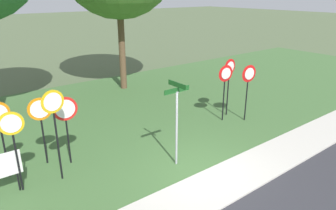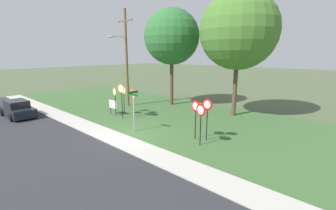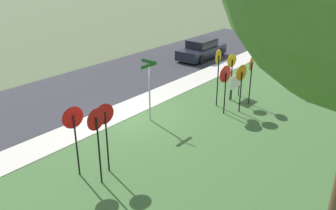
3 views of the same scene
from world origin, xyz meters
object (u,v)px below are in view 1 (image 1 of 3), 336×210
Objects in this scene: street_name_post at (177,117)px; stop_sign_near_left at (54,117)px; stop_sign_far_center at (0,124)px; yield_sign_near_left at (249,80)px; stop_sign_far_right at (13,135)px; notice_board at (0,169)px; stop_sign_near_right at (41,117)px; yield_sign_far_left at (225,80)px; yield_sign_near_right at (230,74)px; stop_sign_far_left at (66,116)px.

stop_sign_near_left is at bearing 156.51° from street_name_post.
yield_sign_near_left is at bearing -20.26° from stop_sign_far_center.
notice_board is (-0.45, 0.06, -0.88)m from stop_sign_far_right.
stop_sign_far_center is 1.33m from notice_board.
stop_sign_near_right is (-0.06, 1.20, -0.37)m from stop_sign_near_left.
stop_sign_far_right is 1.00m from notice_board.
notice_board is at bearing 164.33° from stop_sign_near_left.
yield_sign_far_left is at bearing 21.91° from street_name_post.
stop_sign_far_right is 0.93× the size of yield_sign_near_right.
yield_sign_near_right is at bearing 6.57° from stop_sign_far_left.
yield_sign_near_left is at bearing -0.37° from stop_sign_far_left.
stop_sign_far_left is (0.62, -0.46, 0.02)m from stop_sign_near_right.
stop_sign_near_right is 0.92× the size of yield_sign_far_left.
street_name_post reaches higher than stop_sign_far_center.
yield_sign_near_right is at bearing 2.42° from notice_board.
yield_sign_near_right is (9.03, -0.60, 0.19)m from stop_sign_far_center.
yield_sign_near_left is (9.06, -0.53, 0.11)m from stop_sign_far_right.
street_name_post is at bearing -30.11° from stop_sign_far_left.
stop_sign_far_right is at bearing -124.52° from stop_sign_near_right.
street_name_post is at bearing -159.13° from yield_sign_near_right.
yield_sign_near_left is at bearing -27.41° from yield_sign_far_left.
stop_sign_near_right is 7.32m from yield_sign_far_left.
stop_sign_near_right is 0.88× the size of yield_sign_near_right.
stop_sign_far_center is 1.00× the size of stop_sign_far_right.
yield_sign_far_left is 8.79m from notice_board.
stop_sign_near_left is 1.96m from notice_board.
stop_sign_far_left is 0.93× the size of yield_sign_near_left.
yield_sign_far_left is (-0.62, -0.33, -0.10)m from yield_sign_near_right.
yield_sign_far_left reaches higher than stop_sign_far_right.
stop_sign_far_left is 7.50m from yield_sign_near_left.
yield_sign_near_left is 1.96× the size of notice_board.
street_name_post reaches higher than stop_sign_near_right.
stop_sign_near_left is at bearing -6.52° from notice_board.
notice_board is (-9.35, -0.32, -1.09)m from yield_sign_near_right.
yield_sign_near_right is at bearing -4.96° from stop_sign_near_left.
stop_sign_far_center reaches higher than stop_sign_near_right.
street_name_post is (-4.71, -1.00, -0.17)m from yield_sign_near_left.
stop_sign_far_center reaches higher than notice_board.
yield_sign_far_left is at bearing 11.70° from stop_sign_far_right.
yield_sign_far_left is at bearing -7.24° from stop_sign_near_left.
stop_sign_near_right is 1.50m from stop_sign_far_right.
yield_sign_near_left reaches higher than notice_board.
notice_board is (-9.52, 0.60, -1.00)m from yield_sign_near_left.
stop_sign_near_left reaches higher than yield_sign_near_right.
stop_sign_far_center is 1.92× the size of notice_board.
yield_sign_near_right is 2.07× the size of notice_board.
stop_sign_far_right reaches higher than stop_sign_near_right.
stop_sign_near_right is 1.98m from notice_board.
stop_sign_far_center is at bearing 108.57° from stop_sign_far_right.
stop_sign_near_left reaches higher than stop_sign_far_left.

